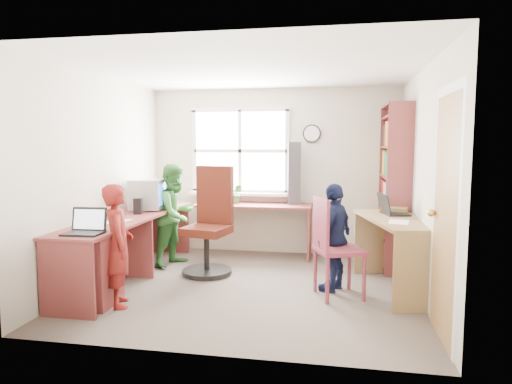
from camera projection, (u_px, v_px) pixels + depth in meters
room at (255, 179)px, 5.10m from camera, size 3.64×3.44×2.44m
l_desk at (131, 248)px, 5.04m from camera, size 2.38×2.95×0.75m
right_desk at (399, 238)px, 4.96m from camera, size 0.95×1.50×0.80m
bookshelf at (394, 191)px, 5.90m from camera, size 0.30×1.02×2.10m
swivel_chair at (210, 228)px, 5.66m from camera, size 0.72×0.72×1.32m
wooden_chair at (332, 244)px, 4.74m from camera, size 0.59×0.59×1.05m
crt_monitor at (147, 195)px, 5.89m from camera, size 0.44×0.40×0.39m
laptop_left at (86, 227)px, 4.37m from camera, size 0.37×0.31×0.24m
laptop_right at (391, 210)px, 5.20m from camera, size 0.36×0.41×0.24m
speaker_a at (138, 206)px, 5.57m from camera, size 0.12×0.12×0.19m
speaker_b at (158, 200)px, 6.19m from camera, size 0.10×0.10×0.18m
cd_tower at (294, 173)px, 6.45m from camera, size 0.20×0.19×0.88m
game_box at (394, 209)px, 5.41m from camera, size 0.37×0.37×0.06m
paper_a at (116, 221)px, 5.04m from camera, size 0.25×0.33×0.00m
paper_b at (399, 222)px, 4.69m from camera, size 0.23×0.30×0.00m
potted_plant at (237, 194)px, 6.53m from camera, size 0.17×0.15×0.28m
person_red at (118, 245)px, 4.49m from camera, size 0.47×0.53×1.22m
person_green at (176, 215)px, 6.03m from camera, size 0.69×0.78×1.35m
person_navy at (335, 237)px, 4.97m from camera, size 0.55×0.75×1.18m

